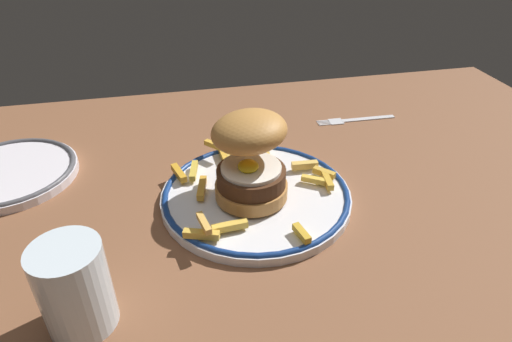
{
  "coord_description": "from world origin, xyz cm",
  "views": [
    {
      "loc": [
        -4.84,
        -41.16,
        35.31
      ],
      "look_at": [
        5.31,
        4.93,
        4.6
      ],
      "focal_mm": 30.87,
      "sensor_mm": 36.0,
      "label": 1
    }
  ],
  "objects_px": {
    "water_glass": "(76,291)",
    "side_plate": "(9,173)",
    "fork": "(354,119)",
    "burger": "(250,155)",
    "dinner_plate": "(256,195)"
  },
  "relations": [
    {
      "from": "water_glass",
      "to": "side_plate",
      "type": "height_order",
      "value": "water_glass"
    },
    {
      "from": "fork",
      "to": "burger",
      "type": "bearing_deg",
      "value": -139.9
    },
    {
      "from": "side_plate",
      "to": "fork",
      "type": "distance_m",
      "value": 0.56
    },
    {
      "from": "dinner_plate",
      "to": "water_glass",
      "type": "height_order",
      "value": "water_glass"
    },
    {
      "from": "fork",
      "to": "side_plate",
      "type": "bearing_deg",
      "value": -173.29
    },
    {
      "from": "dinner_plate",
      "to": "burger",
      "type": "distance_m",
      "value": 0.06
    },
    {
      "from": "dinner_plate",
      "to": "side_plate",
      "type": "relative_size",
      "value": 1.34
    },
    {
      "from": "dinner_plate",
      "to": "side_plate",
      "type": "distance_m",
      "value": 0.36
    },
    {
      "from": "dinner_plate",
      "to": "water_glass",
      "type": "relative_size",
      "value": 2.7
    },
    {
      "from": "burger",
      "to": "side_plate",
      "type": "height_order",
      "value": "burger"
    },
    {
      "from": "burger",
      "to": "fork",
      "type": "bearing_deg",
      "value": 40.1
    },
    {
      "from": "water_glass",
      "to": "side_plate",
      "type": "bearing_deg",
      "value": 114.7
    },
    {
      "from": "burger",
      "to": "water_glass",
      "type": "height_order",
      "value": "burger"
    },
    {
      "from": "water_glass",
      "to": "fork",
      "type": "bearing_deg",
      "value": 39.37
    },
    {
      "from": "side_plate",
      "to": "fork",
      "type": "relative_size",
      "value": 1.3
    }
  ]
}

